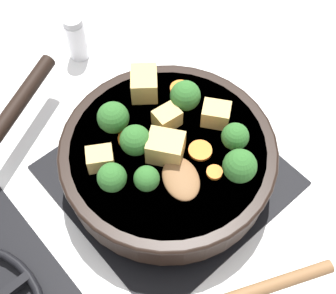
% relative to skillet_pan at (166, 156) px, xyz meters
% --- Properties ---
extents(ground_plane, '(2.40, 2.40, 0.00)m').
position_rel_skillet_pan_xyz_m(ground_plane, '(-0.00, -0.00, -0.06)').
color(ground_plane, white).
extents(front_burner_grate, '(0.31, 0.31, 0.03)m').
position_rel_skillet_pan_xyz_m(front_burner_grate, '(-0.00, -0.00, -0.05)').
color(front_burner_grate, black).
rests_on(front_burner_grate, ground_plane).
extents(skillet_pan, '(0.42, 0.35, 0.06)m').
position_rel_skillet_pan_xyz_m(skillet_pan, '(0.00, 0.00, 0.00)').
color(skillet_pan, black).
rests_on(skillet_pan, front_burner_grate).
extents(wooden_spoon, '(0.25, 0.25, 0.02)m').
position_rel_skillet_pan_xyz_m(wooden_spoon, '(-0.14, 0.06, 0.03)').
color(wooden_spoon, brown).
rests_on(wooden_spoon, skillet_pan).
extents(tofu_cube_center_large, '(0.06, 0.06, 0.04)m').
position_rel_skillet_pan_xyz_m(tofu_cube_center_large, '(-0.01, 0.01, 0.04)').
color(tofu_cube_center_large, tan).
rests_on(tofu_cube_center_large, skillet_pan).
extents(tofu_cube_near_handle, '(0.06, 0.06, 0.04)m').
position_rel_skillet_pan_xyz_m(tofu_cube_near_handle, '(0.09, -0.04, 0.04)').
color(tofu_cube_near_handle, tan).
rests_on(tofu_cube_near_handle, skillet_pan).
extents(tofu_cube_east_chunk, '(0.05, 0.05, 0.03)m').
position_rel_skillet_pan_xyz_m(tofu_cube_east_chunk, '(-0.01, -0.08, 0.04)').
color(tofu_cube_east_chunk, tan).
rests_on(tofu_cube_east_chunk, skillet_pan).
extents(tofu_cube_west_chunk, '(0.03, 0.04, 0.03)m').
position_rel_skillet_pan_xyz_m(tofu_cube_west_chunk, '(0.03, -0.03, 0.04)').
color(tofu_cube_west_chunk, tan).
rests_on(tofu_cube_west_chunk, skillet_pan).
extents(tofu_cube_back_piece, '(0.04, 0.04, 0.03)m').
position_rel_skillet_pan_xyz_m(tofu_cube_back_piece, '(0.04, 0.09, 0.04)').
color(tofu_cube_back_piece, tan).
rests_on(tofu_cube_back_piece, skillet_pan).
extents(broccoli_floret_near_spoon, '(0.03, 0.03, 0.04)m').
position_rel_skillet_pan_xyz_m(broccoli_floret_near_spoon, '(-0.03, 0.06, 0.05)').
color(broccoli_floret_near_spoon, '#709956').
rests_on(broccoli_floret_near_spoon, skillet_pan).
extents(broccoli_floret_center_top, '(0.04, 0.04, 0.05)m').
position_rel_skillet_pan_xyz_m(broccoli_floret_center_top, '(-0.00, 0.09, 0.05)').
color(broccoli_floret_center_top, '#709956').
rests_on(broccoli_floret_center_top, skillet_pan).
extents(broccoli_floret_east_rim, '(0.04, 0.04, 0.05)m').
position_rel_skillet_pan_xyz_m(broccoli_floret_east_rim, '(0.03, -0.06, 0.05)').
color(broccoli_floret_east_rim, '#709956').
rests_on(broccoli_floret_east_rim, skillet_pan).
extents(broccoli_floret_west_rim, '(0.04, 0.04, 0.05)m').
position_rel_skillet_pan_xyz_m(broccoli_floret_west_rim, '(0.07, 0.04, 0.05)').
color(broccoli_floret_west_rim, '#709956').
rests_on(broccoli_floret_west_rim, skillet_pan).
extents(broccoli_floret_north_edge, '(0.05, 0.05, 0.05)m').
position_rel_skillet_pan_xyz_m(broccoli_floret_north_edge, '(-0.10, -0.04, 0.05)').
color(broccoli_floret_north_edge, '#709956').
rests_on(broccoli_floret_north_edge, skillet_pan).
extents(broccoli_floret_south_cluster, '(0.04, 0.04, 0.05)m').
position_rel_skillet_pan_xyz_m(broccoli_floret_south_cluster, '(-0.06, -0.07, 0.05)').
color(broccoli_floret_south_cluster, '#709956').
rests_on(broccoli_floret_south_cluster, skillet_pan).
extents(broccoli_floret_mid_floret, '(0.04, 0.04, 0.05)m').
position_rel_skillet_pan_xyz_m(broccoli_floret_mid_floret, '(0.02, 0.04, 0.05)').
color(broccoli_floret_mid_floret, '#709956').
rests_on(broccoli_floret_mid_floret, skillet_pan).
extents(carrot_slice_orange_thin, '(0.03, 0.03, 0.01)m').
position_rel_skillet_pan_xyz_m(carrot_slice_orange_thin, '(0.06, -0.08, 0.03)').
color(carrot_slice_orange_thin, orange).
rests_on(carrot_slice_orange_thin, skillet_pan).
extents(carrot_slice_near_center, '(0.03, 0.03, 0.01)m').
position_rel_skillet_pan_xyz_m(carrot_slice_near_center, '(0.04, 0.03, 0.03)').
color(carrot_slice_near_center, orange).
rests_on(carrot_slice_near_center, skillet_pan).
extents(carrot_slice_edge_slice, '(0.03, 0.03, 0.01)m').
position_rel_skillet_pan_xyz_m(carrot_slice_edge_slice, '(-0.04, -0.03, 0.03)').
color(carrot_slice_edge_slice, orange).
rests_on(carrot_slice_edge_slice, skillet_pan).
extents(carrot_slice_under_broccoli, '(0.02, 0.02, 0.01)m').
position_rel_skillet_pan_xyz_m(carrot_slice_under_broccoli, '(-0.07, -0.02, 0.03)').
color(carrot_slice_under_broccoli, orange).
rests_on(carrot_slice_under_broccoli, skillet_pan).
extents(salt_shaker, '(0.04, 0.04, 0.09)m').
position_rel_skillet_pan_xyz_m(salt_shaker, '(0.29, -0.05, -0.02)').
color(salt_shaker, white).
rests_on(salt_shaker, ground_plane).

